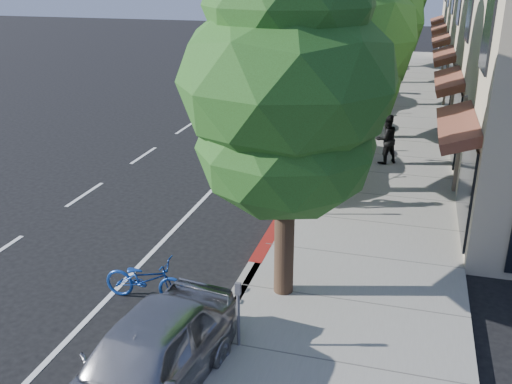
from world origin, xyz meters
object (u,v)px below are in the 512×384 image
(silver_suv, at_px, (294,150))
(dark_sedan, at_px, (320,117))
(street_tree_2, at_px, (359,23))
(cyclist, at_px, (299,175))
(white_pickup, at_px, (337,90))
(near_car_a, at_px, (145,361))
(street_tree_4, at_px, (382,2))
(pedestrian, at_px, (386,139))
(bicycle, at_px, (146,279))
(dark_suv_far, at_px, (361,58))
(street_tree_3, at_px, (374,1))
(street_tree_0, at_px, (287,87))
(street_tree_1, at_px, (336,40))

(silver_suv, height_order, dark_sedan, silver_suv)
(street_tree_2, relative_size, dark_sedan, 1.78)
(cyclist, xyz_separation_m, silver_suv, (-0.75, 2.83, -0.17))
(street_tree_2, xyz_separation_m, white_pickup, (-1.40, 5.52, -3.59))
(street_tree_2, height_order, near_car_a, street_tree_2)
(street_tree_4, bearing_deg, pedestrian, -84.44)
(cyclist, xyz_separation_m, bicycle, (-2.05, -5.52, -0.54))
(street_tree_4, bearing_deg, street_tree_2, -90.00)
(white_pickup, distance_m, dark_suv_far, 11.10)
(street_tree_3, xyz_separation_m, near_car_a, (-1.40, -21.50, -4.25))
(street_tree_0, bearing_deg, near_car_a, -111.80)
(white_pickup, bearing_deg, dark_suv_far, 86.32)
(street_tree_4, relative_size, white_pickup, 1.21)
(street_tree_4, xyz_separation_m, white_pickup, (-1.40, -6.48, -3.71))
(bicycle, xyz_separation_m, near_car_a, (1.30, -2.65, 0.24))
(street_tree_1, xyz_separation_m, street_tree_4, (0.00, 18.00, 0.06))
(silver_suv, bearing_deg, dark_sedan, 86.48)
(street_tree_3, height_order, silver_suv, street_tree_3)
(dark_suv_far, bearing_deg, silver_suv, -97.91)
(dark_suv_far, xyz_separation_m, pedestrian, (2.86, -19.57, 0.18))
(street_tree_4, distance_m, dark_suv_far, 6.13)
(street_tree_1, xyz_separation_m, street_tree_2, (0.00, 6.00, -0.06))
(street_tree_0, xyz_separation_m, dark_suv_far, (-1.40, 28.62, -3.57))
(street_tree_2, xyz_separation_m, dark_suv_far, (-1.40, 16.62, -3.67))
(street_tree_0, xyz_separation_m, pedestrian, (1.46, 9.05, -3.39))
(dark_sedan, bearing_deg, white_pickup, 90.67)
(cyclist, distance_m, dark_sedan, 8.07)
(dark_suv_far, xyz_separation_m, near_car_a, (0.00, -32.12, -0.11))
(silver_suv, distance_m, pedestrian, 3.25)
(street_tree_0, height_order, street_tree_3, street_tree_3)
(street_tree_0, xyz_separation_m, cyclist, (-0.65, 4.67, -3.39))
(silver_suv, bearing_deg, cyclist, -78.66)
(street_tree_0, height_order, near_car_a, street_tree_0)
(silver_suv, distance_m, dark_sedan, 5.20)
(white_pickup, bearing_deg, pedestrian, -75.05)
(street_tree_0, relative_size, near_car_a, 1.70)
(street_tree_2, relative_size, dark_suv_far, 1.54)
(street_tree_4, relative_size, cyclist, 3.71)
(white_pickup, relative_size, dark_suv_far, 1.28)
(pedestrian, bearing_deg, dark_sedan, -89.00)
(street_tree_1, distance_m, street_tree_2, 6.00)
(street_tree_2, bearing_deg, silver_suv, -107.28)
(bicycle, distance_m, silver_suv, 8.46)
(bicycle, bearing_deg, cyclist, -21.42)
(street_tree_0, distance_m, dark_sedan, 13.31)
(street_tree_1, distance_m, street_tree_4, 18.00)
(street_tree_0, xyz_separation_m, street_tree_3, (0.00, 18.00, 0.56))
(street_tree_1, distance_m, pedestrian, 4.90)
(street_tree_1, height_order, bicycle, street_tree_1)
(street_tree_4, bearing_deg, silver_suv, -94.85)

